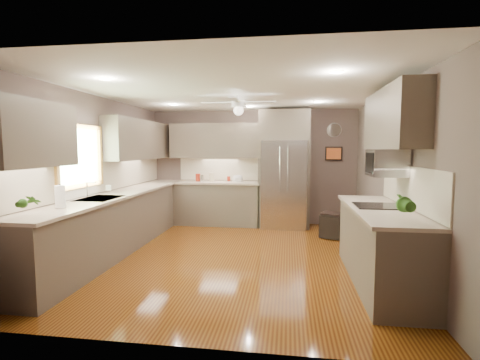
% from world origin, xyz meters
% --- Properties ---
extents(floor, '(5.00, 5.00, 0.00)m').
position_xyz_m(floor, '(0.00, 0.00, 0.00)').
color(floor, '#481F09').
rests_on(floor, ground).
extents(ceiling, '(5.00, 5.00, 0.00)m').
position_xyz_m(ceiling, '(0.00, 0.00, 2.50)').
color(ceiling, white).
rests_on(ceiling, ground).
extents(wall_back, '(4.50, 0.00, 4.50)m').
position_xyz_m(wall_back, '(0.00, 2.50, 1.25)').
color(wall_back, brown).
rests_on(wall_back, ground).
extents(wall_front, '(4.50, 0.00, 4.50)m').
position_xyz_m(wall_front, '(0.00, -2.50, 1.25)').
color(wall_front, brown).
rests_on(wall_front, ground).
extents(wall_left, '(0.00, 5.00, 5.00)m').
position_xyz_m(wall_left, '(-2.25, 0.00, 1.25)').
color(wall_left, brown).
rests_on(wall_left, ground).
extents(wall_right, '(0.00, 5.00, 5.00)m').
position_xyz_m(wall_right, '(2.25, 0.00, 1.25)').
color(wall_right, brown).
rests_on(wall_right, ground).
extents(canister_a, '(0.13, 0.13, 0.18)m').
position_xyz_m(canister_a, '(-1.18, 2.22, 1.02)').
color(canister_a, maroon).
rests_on(canister_a, back_run).
extents(canister_b, '(0.10, 0.10, 0.14)m').
position_xyz_m(canister_b, '(-1.08, 2.18, 1.01)').
color(canister_b, silver).
rests_on(canister_b, back_run).
extents(canister_c, '(0.13, 0.13, 0.19)m').
position_xyz_m(canister_c, '(-0.88, 2.24, 1.03)').
color(canister_c, tan).
rests_on(canister_c, back_run).
extents(canister_d, '(0.08, 0.08, 0.11)m').
position_xyz_m(canister_d, '(-0.50, 2.26, 1.00)').
color(canister_d, maroon).
rests_on(canister_d, back_run).
extents(soap_bottle, '(0.11, 0.11, 0.18)m').
position_xyz_m(soap_bottle, '(-2.08, 0.05, 1.03)').
color(soap_bottle, white).
rests_on(soap_bottle, left_run).
extents(potted_plant_left, '(0.17, 0.12, 0.32)m').
position_xyz_m(potted_plant_left, '(-1.94, -1.90, 1.10)').
color(potted_plant_left, '#2E601B').
rests_on(potted_plant_left, left_run).
extents(potted_plant_right, '(0.21, 0.18, 0.36)m').
position_xyz_m(potted_plant_right, '(1.92, -1.62, 1.12)').
color(potted_plant_right, '#2E601B').
rests_on(potted_plant_right, right_run).
extents(bowl, '(0.30, 0.30, 0.06)m').
position_xyz_m(bowl, '(-0.30, 2.22, 0.97)').
color(bowl, tan).
rests_on(bowl, back_run).
extents(left_run, '(0.65, 4.70, 1.45)m').
position_xyz_m(left_run, '(-1.95, 0.15, 0.48)').
color(left_run, '#4A4136').
rests_on(left_run, ground).
extents(back_run, '(1.85, 0.65, 1.45)m').
position_xyz_m(back_run, '(-0.72, 2.20, 0.48)').
color(back_run, '#4A4136').
rests_on(back_run, ground).
extents(uppers, '(4.50, 4.70, 0.95)m').
position_xyz_m(uppers, '(-0.74, 0.71, 1.87)').
color(uppers, '#4A4136').
rests_on(uppers, wall_left).
extents(window, '(0.05, 1.12, 0.92)m').
position_xyz_m(window, '(-2.22, -0.50, 1.55)').
color(window, '#BFF2B2').
rests_on(window, wall_left).
extents(sink, '(0.50, 0.70, 0.32)m').
position_xyz_m(sink, '(-1.93, -0.50, 0.91)').
color(sink, silver).
rests_on(sink, left_run).
extents(refrigerator, '(1.06, 0.75, 2.45)m').
position_xyz_m(refrigerator, '(0.70, 2.16, 1.19)').
color(refrigerator, silver).
rests_on(refrigerator, ground).
extents(right_run, '(0.70, 2.20, 1.45)m').
position_xyz_m(right_run, '(1.93, -0.80, 0.48)').
color(right_run, '#4A4136').
rests_on(right_run, ground).
extents(microwave, '(0.43, 0.55, 0.34)m').
position_xyz_m(microwave, '(2.03, -0.55, 1.48)').
color(microwave, silver).
rests_on(microwave, wall_right).
extents(ceiling_fan, '(1.18, 1.18, 0.32)m').
position_xyz_m(ceiling_fan, '(-0.00, 0.30, 2.33)').
color(ceiling_fan, white).
rests_on(ceiling_fan, ceiling).
extents(recessed_lights, '(2.84, 3.14, 0.01)m').
position_xyz_m(recessed_lights, '(-0.04, 0.40, 2.49)').
color(recessed_lights, white).
rests_on(recessed_lights, ceiling).
extents(wall_clock, '(0.30, 0.03, 0.30)m').
position_xyz_m(wall_clock, '(1.75, 2.48, 2.05)').
color(wall_clock, white).
rests_on(wall_clock, wall_back).
extents(framed_print, '(0.36, 0.03, 0.30)m').
position_xyz_m(framed_print, '(1.75, 2.48, 1.55)').
color(framed_print, black).
rests_on(framed_print, wall_back).
extents(stool, '(0.49, 0.49, 0.46)m').
position_xyz_m(stool, '(1.60, 1.34, 0.24)').
color(stool, black).
rests_on(stool, ground).
extents(paper_towel, '(0.12, 0.12, 0.29)m').
position_xyz_m(paper_towel, '(-1.95, -1.36, 1.08)').
color(paper_towel, white).
rests_on(paper_towel, left_run).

